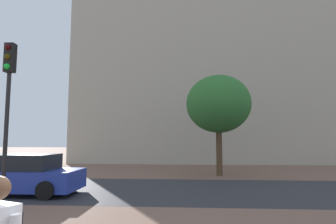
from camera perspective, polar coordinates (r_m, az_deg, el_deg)
ground_plane at (r=13.51m, az=1.77°, el=-14.40°), size 120.00×120.00×0.00m
street_asphalt_strip at (r=12.01m, az=1.51°, el=-15.51°), size 120.00×6.05×0.00m
landmark_building at (r=31.65m, az=8.89°, el=9.38°), size 26.67×14.60×36.85m
car_blue at (r=12.33m, az=-27.73°, el=-11.27°), size 4.46×2.10×1.50m
traffic_light_pole at (r=9.76m, az=-29.77°, el=3.44°), size 0.28×0.34×5.00m
tree_curb_far at (r=16.80m, az=10.20°, el=1.57°), size 3.79×3.79×5.86m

